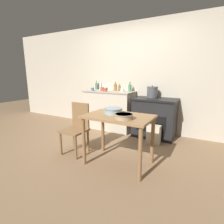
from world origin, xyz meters
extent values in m
plane|color=#896B4C|center=(0.00, 0.00, 0.00)|extent=(14.00, 14.00, 0.00)
cube|color=beige|center=(0.00, 1.58, 1.27)|extent=(8.00, 0.07, 2.55)
cube|color=beige|center=(-0.50, 1.28, 0.46)|extent=(1.22, 0.54, 0.93)
cube|color=#A9A08F|center=(-0.50, 1.28, 0.94)|extent=(1.25, 0.57, 0.03)
cube|color=black|center=(0.67, 1.27, 0.41)|extent=(0.88, 0.56, 0.81)
cube|color=black|center=(0.67, 1.27, 0.83)|extent=(0.92, 0.60, 0.04)
cube|color=black|center=(0.67, 0.98, 0.36)|extent=(0.61, 0.01, 0.34)
cube|color=#997047|center=(0.53, -0.21, 0.75)|extent=(0.99, 0.64, 0.03)
cylinder|color=olive|center=(0.08, -0.48, 0.37)|extent=(0.06, 0.06, 0.74)
cylinder|color=olive|center=(0.98, -0.48, 0.37)|extent=(0.06, 0.06, 0.74)
cylinder|color=olive|center=(0.08, 0.07, 0.37)|extent=(0.06, 0.06, 0.74)
cylinder|color=olive|center=(0.98, 0.07, 0.37)|extent=(0.06, 0.06, 0.74)
cube|color=olive|center=(-0.30, -0.26, 0.42)|extent=(0.40, 0.40, 0.03)
cube|color=olive|center=(-0.30, -0.07, 0.65)|extent=(0.36, 0.03, 0.44)
cylinder|color=olive|center=(-0.47, -0.42, 0.20)|extent=(0.04, 0.04, 0.40)
cylinder|color=olive|center=(-0.14, -0.42, 0.20)|extent=(0.04, 0.04, 0.40)
cylinder|color=olive|center=(-0.47, -0.09, 0.20)|extent=(0.04, 0.04, 0.40)
cylinder|color=olive|center=(-0.14, -0.09, 0.20)|extent=(0.04, 0.04, 0.40)
cube|color=beige|center=(0.78, 0.84, 0.19)|extent=(0.26, 0.18, 0.38)
cylinder|color=#4C4C51|center=(0.56, 1.35, 0.96)|extent=(0.23, 0.23, 0.22)
cylinder|color=#4C4C51|center=(0.56, 1.35, 1.08)|extent=(0.24, 0.24, 0.02)
sphere|color=black|center=(0.56, 1.35, 1.11)|extent=(0.02, 0.02, 0.02)
cylinder|color=tan|center=(0.68, -0.35, 0.81)|extent=(0.24, 0.24, 0.07)
cylinder|color=tan|center=(0.68, -0.35, 0.83)|extent=(0.26, 0.26, 0.01)
cylinder|color=#93A8B2|center=(0.40, -0.14, 0.81)|extent=(0.27, 0.27, 0.09)
cylinder|color=#8597A0|center=(0.40, -0.14, 0.85)|extent=(0.29, 0.29, 0.01)
cylinder|color=olive|center=(-0.38, 1.39, 1.04)|extent=(0.08, 0.08, 0.16)
cylinder|color=olive|center=(-0.38, 1.39, 1.15)|extent=(0.03, 0.03, 0.06)
cylinder|color=#517F5B|center=(-1.00, 1.47, 1.04)|extent=(0.07, 0.07, 0.17)
cylinder|color=#517F5B|center=(-1.00, 1.47, 1.16)|extent=(0.03, 0.03, 0.06)
cylinder|color=silver|center=(-0.76, 1.31, 1.05)|extent=(0.07, 0.07, 0.18)
cylinder|color=silver|center=(-0.76, 1.31, 1.17)|extent=(0.03, 0.03, 0.07)
cylinder|color=olive|center=(-0.26, 1.37, 1.02)|extent=(0.07, 0.07, 0.12)
cylinder|color=olive|center=(-0.26, 1.37, 1.11)|extent=(0.03, 0.03, 0.05)
cylinder|color=#517F5B|center=(0.00, 1.40, 1.04)|extent=(0.08, 0.08, 0.16)
cylinder|color=#517F5B|center=(0.00, 1.40, 1.15)|extent=(0.03, 0.03, 0.06)
cylinder|color=#B74C42|center=(-0.50, 1.11, 1.00)|extent=(0.09, 0.09, 0.08)
cylinder|color=#4C6B99|center=(-0.87, 1.10, 1.00)|extent=(0.08, 0.08, 0.08)
cylinder|color=#B74C42|center=(-0.63, 1.17, 1.00)|extent=(0.09, 0.09, 0.09)
cylinder|color=silver|center=(-0.12, 1.25, 1.00)|extent=(0.09, 0.09, 0.08)
camera|label=1|loc=(1.66, -2.43, 1.38)|focal=28.00mm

